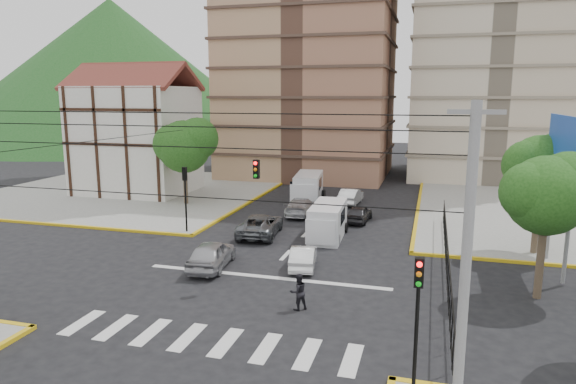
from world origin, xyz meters
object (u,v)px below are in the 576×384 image
(car_white_front_right, at_px, (303,256))
(car_silver_front_left, at_px, (212,254))
(traffic_light_nw, at_px, (185,188))
(van_left_lane, at_px, (308,188))
(van_right_lane, at_px, (327,222))
(pedestrian_crosswalk, at_px, (298,292))
(traffic_light_se, at_px, (418,304))

(car_white_front_right, bearing_deg, car_silver_front_left, 7.54)
(traffic_light_nw, xyz_separation_m, car_silver_front_left, (4.54, -6.02, -2.35))
(van_left_lane, distance_m, car_white_front_right, 17.59)
(car_silver_front_left, bearing_deg, van_right_lane, -130.02)
(traffic_light_nw, distance_m, van_right_lane, 9.72)
(pedestrian_crosswalk, bearing_deg, van_left_lane, -117.44)
(van_left_lane, bearing_deg, traffic_light_nw, -120.40)
(traffic_light_se, relative_size, traffic_light_nw, 1.00)
(traffic_light_nw, relative_size, pedestrian_crosswalk, 2.69)
(pedestrian_crosswalk, bearing_deg, car_white_front_right, -118.22)
(van_left_lane, height_order, car_silver_front_left, van_left_lane)
(van_left_lane, height_order, pedestrian_crosswalk, van_left_lane)
(van_right_lane, height_order, car_silver_front_left, van_right_lane)
(car_silver_front_left, height_order, car_white_front_right, car_silver_front_left)
(car_white_front_right, relative_size, pedestrian_crosswalk, 2.25)
(traffic_light_se, height_order, pedestrian_crosswalk, traffic_light_se)
(traffic_light_se, relative_size, van_right_lane, 0.87)
(traffic_light_se, height_order, car_silver_front_left, traffic_light_se)
(traffic_light_nw, bearing_deg, car_white_front_right, -26.16)
(traffic_light_nw, xyz_separation_m, van_right_lane, (9.41, 1.36, -2.02))
(van_left_lane, distance_m, car_silver_front_left, 18.61)
(car_silver_front_left, bearing_deg, car_white_front_right, -169.69)
(van_left_lane, bearing_deg, van_right_lane, -77.42)
(traffic_light_se, relative_size, car_silver_front_left, 0.98)
(traffic_light_nw, height_order, pedestrian_crosswalk, traffic_light_nw)
(van_right_lane, bearing_deg, car_silver_front_left, -126.19)
(van_right_lane, relative_size, car_silver_front_left, 1.13)
(traffic_light_se, bearing_deg, car_white_front_right, 119.69)
(traffic_light_se, bearing_deg, pedestrian_crosswalk, 132.94)
(traffic_light_se, distance_m, traffic_light_nw, 22.06)
(car_white_front_right, height_order, pedestrian_crosswalk, pedestrian_crosswalk)
(car_white_front_right, bearing_deg, van_right_lane, -100.35)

